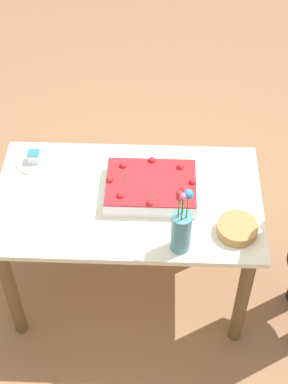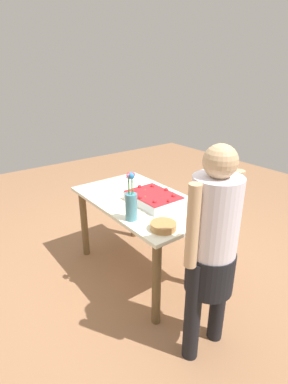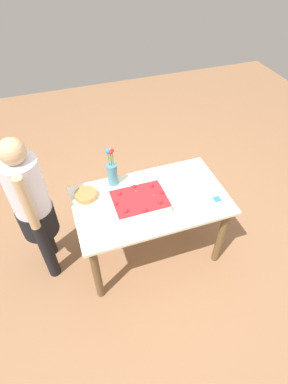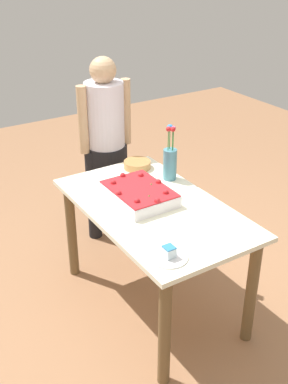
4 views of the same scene
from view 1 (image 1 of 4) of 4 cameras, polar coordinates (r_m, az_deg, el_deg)
name	(u,v)px [view 1 (image 1 of 4)]	position (r m, az deg, el deg)	size (l,w,h in m)	color
ground_plane	(130,284)	(3.55, -1.32, -8.95)	(8.00, 8.00, 0.00)	#9B6D4B
dining_table	(128,215)	(3.04, -1.52, -2.27)	(1.34, 0.78, 0.77)	white
sheet_cake	(151,187)	(2.93, 0.68, 0.47)	(0.45, 0.34, 0.11)	white
serving_plate_with_slice	(35,160)	(3.16, -10.56, 3.11)	(0.20, 0.20, 0.07)	white
cake_knife	(56,210)	(2.91, -8.55, -1.76)	(0.22, 0.02, 0.00)	silver
flower_vase	(181,229)	(2.64, 3.65, -3.56)	(0.09, 0.09, 0.39)	teal
fruit_bowl	(237,229)	(2.81, 9.04, -3.54)	(0.19, 0.19, 0.05)	#B47E45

